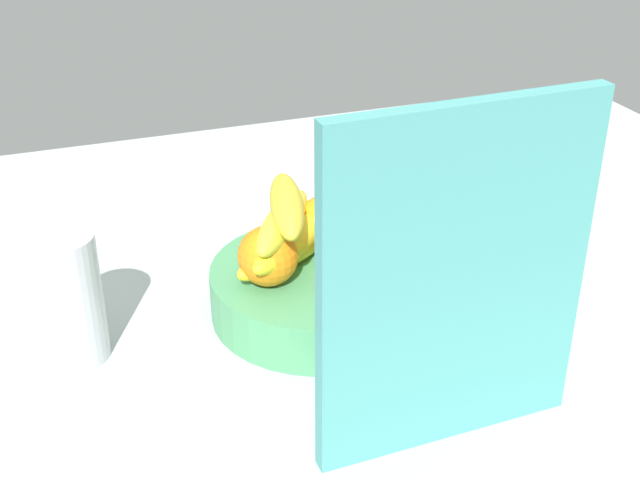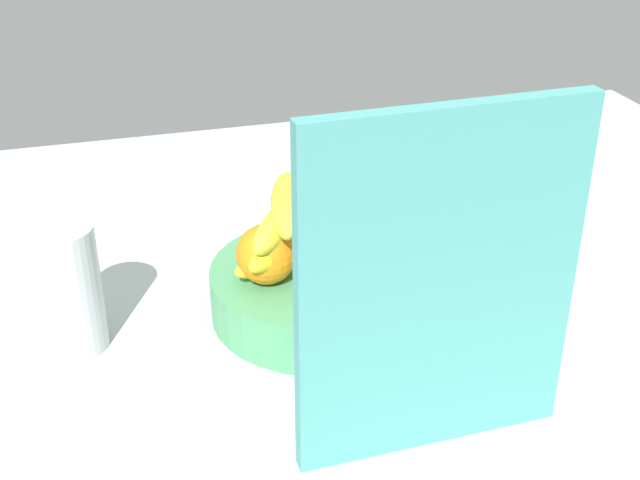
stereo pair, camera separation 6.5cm
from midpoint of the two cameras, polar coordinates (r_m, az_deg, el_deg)
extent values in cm
cube|color=#ABB8B7|center=(108.36, -2.83, -6.04)|extent=(180.00, 140.00, 3.00)
cylinder|color=#4B9661|center=(107.36, -1.72, -3.41)|extent=(27.61, 27.61, 6.34)
sphere|color=orange|center=(101.29, 0.78, -1.00)|extent=(7.33, 7.33, 7.33)
sphere|color=orange|center=(108.42, -1.40, 1.07)|extent=(7.33, 7.33, 7.33)
sphere|color=orange|center=(101.60, -5.38, -1.03)|extent=(7.33, 7.33, 7.33)
ellipsoid|color=yellow|center=(105.71, -3.98, -0.77)|extent=(16.80, 11.77, 4.00)
ellipsoid|color=yellow|center=(103.26, -3.65, -0.11)|extent=(15.38, 14.27, 4.00)
ellipsoid|color=yellow|center=(103.14, -4.30, 1.21)|extent=(12.95, 16.26, 4.00)
ellipsoid|color=gold|center=(102.14, -4.06, 2.31)|extent=(7.91, 17.46, 4.00)
cube|color=teal|center=(80.41, 6.89, -2.98)|extent=(28.04, 2.58, 36.00)
cylinder|color=#BCBAC3|center=(101.90, -18.39, -3.75)|extent=(8.11, 8.11, 15.85)
camera|label=1|loc=(0.03, -91.78, -0.95)|focal=47.68mm
camera|label=2|loc=(0.03, 88.22, 0.95)|focal=47.68mm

